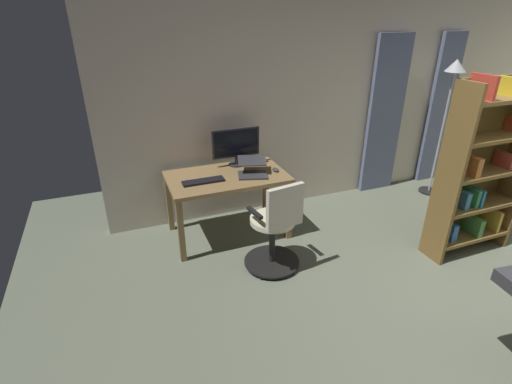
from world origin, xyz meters
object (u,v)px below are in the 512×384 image
Objects in this scene: floor_lamp at (450,95)px; laptop at (252,170)px; computer_mouse at (275,170)px; bookshelf at (479,170)px; computer_monitor at (236,144)px; computer_keyboard at (203,181)px; office_chair at (276,229)px; desk at (227,183)px; cell_phone_face_up at (263,160)px.

laptop is at bearing 1.98° from floor_lamp.
bookshelf is (-1.73, 1.10, 0.15)m from computer_mouse.
computer_monitor reaches higher than computer_mouse.
computer_monitor is 1.27× the size of computer_keyboard.
office_chair is 3.03m from floor_lamp.
floor_lamp is at bearing -161.33° from laptop.
computer_monitor reaches higher than laptop.
desk is 0.55m from computer_mouse.
laptop is 2.80m from floor_lamp.
bookshelf reaches higher than computer_keyboard.
laptop is 0.27m from computer_mouse.
computer_keyboard is 0.55m from laptop.
office_chair reaches higher than cell_phone_face_up.
laptop is at bearing 78.30° from office_chair.
floor_lamp is at bearing 7.60° from office_chair.
bookshelf reaches higher than cell_phone_face_up.
computer_monitor is at bearing -1.90° from cell_phone_face_up.
computer_mouse is at bearing 134.87° from computer_monitor.
computer_monitor is 0.64m from computer_keyboard.
computer_monitor is 2.53m from bookshelf.
floor_lamp reaches higher than computer_monitor.
cell_phone_face_up is 2.56m from floor_lamp.
bookshelf is at bearing 152.43° from desk.
floor_lamp is (-2.46, 0.26, 0.64)m from cell_phone_face_up.
floor_lamp is at bearing -177.63° from computer_mouse.
laptop is (-0.04, -0.72, 0.34)m from office_chair.
computer_mouse is (-0.27, 0.01, -0.04)m from laptop.
bookshelf is (-2.55, 1.10, 0.16)m from computer_keyboard.
office_chair is 0.53× the size of floor_lamp.
computer_keyboard is (0.48, 0.35, -0.24)m from computer_monitor.
laptop reaches higher than desk.
desk is 3.06× the size of laptop.
desk is 0.47m from computer_monitor.
computer_keyboard is 3.03× the size of cell_phone_face_up.
desk is 2.94× the size of computer_keyboard.
desk is 1.34× the size of office_chair.
bookshelf reaches higher than computer_mouse.
computer_mouse is 0.05× the size of bookshelf.
floor_lamp is (-3.00, -0.02, 0.74)m from desk.
cell_phone_face_up is at bearing 65.22° from office_chair.
cell_phone_face_up is (-0.82, -0.36, -0.01)m from computer_keyboard.
desk is at bearing 52.82° from computer_monitor.
office_chair is at bearing 16.36° from floor_lamp.
computer_mouse is 2.06m from bookshelf.
desk is at bearing -9.04° from computer_mouse.
cell_phone_face_up is (-0.34, -0.02, -0.24)m from computer_monitor.
computer_keyboard is 0.24× the size of bookshelf.
laptop is (-0.55, -0.01, 0.04)m from computer_keyboard.
floor_lamp is (-2.77, -0.81, 0.92)m from office_chair.
laptop is 0.23× the size of floor_lamp.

